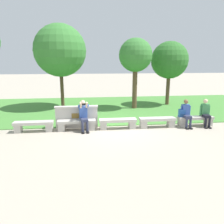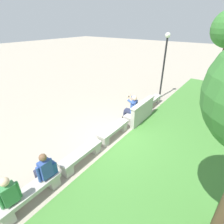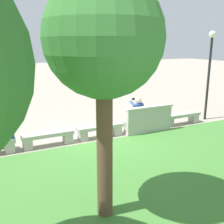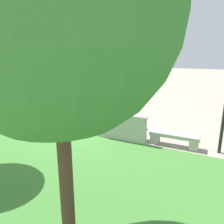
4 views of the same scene
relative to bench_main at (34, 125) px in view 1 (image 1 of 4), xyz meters
name	(u,v)px [view 1 (image 1 of 4)]	position (x,y,z in m)	size (l,w,h in m)	color
ground_plane	(118,129)	(3.64, 0.00, -0.29)	(80.00, 80.00, 0.00)	#A89E8C
grass_strip	(108,108)	(3.64, 4.38, -0.28)	(20.94, 8.00, 0.03)	#478438
bench_main	(34,125)	(0.00, 0.00, 0.00)	(1.66, 0.40, 0.45)	#B7B2A8
bench_near	(77,124)	(1.82, 0.00, 0.00)	(1.66, 0.40, 0.45)	#B7B2A8
bench_mid	(118,122)	(3.64, 0.00, 0.00)	(1.66, 0.40, 0.45)	#B7B2A8
bench_far	(157,121)	(5.46, 0.00, 0.00)	(1.66, 0.40, 0.45)	#B7B2A8
bench_end	(195,120)	(7.28, 0.00, 0.00)	(1.66, 0.40, 0.45)	#B7B2A8
backrest_wall_with_plaque	(77,117)	(1.82, 0.34, 0.23)	(1.92, 0.24, 1.01)	#B7B2A8
person_photographer	(84,114)	(2.14, -0.08, 0.44)	(0.51, 0.76, 1.32)	black
person_distant	(186,113)	(6.78, -0.07, 0.38)	(0.48, 0.68, 1.26)	black
person_companion	(206,112)	(7.72, -0.07, 0.38)	(0.48, 0.69, 1.26)	black
backpack	(182,113)	(6.62, 0.01, 0.33)	(0.28, 0.24, 0.43)	#234C8C
tree_behind_wall	(170,60)	(7.76, 4.92, 2.69)	(2.42, 2.42, 4.20)	brown
tree_left_background	(135,56)	(5.27, 4.02, 2.95)	(2.01, 2.01, 4.30)	brown
tree_far_back	(60,51)	(0.74, 4.85, 3.26)	(3.19, 3.19, 5.16)	#4C3826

